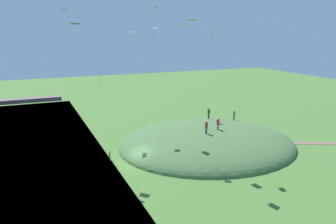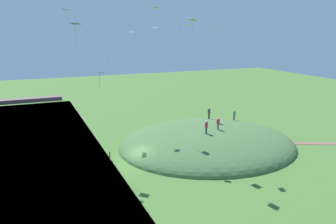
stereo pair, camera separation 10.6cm
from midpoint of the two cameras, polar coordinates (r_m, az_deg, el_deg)
ground_plane at (r=40.15m, az=-5.62°, el=-8.51°), size 160.00×160.00×0.00m
grass_hill at (r=46.09m, az=6.63°, el=-5.58°), size 24.02×21.64×4.95m
dirt_path at (r=50.92m, az=24.49°, el=-4.86°), size 12.42×6.38×0.04m
person_watching_kites at (r=44.45m, az=8.41°, el=-1.71°), size 0.43×0.43×1.60m
person_near_shore at (r=51.66m, az=11.09°, el=-0.30°), size 0.54×0.54×1.59m
person_on_hilltop at (r=42.62m, az=6.44°, el=-2.26°), size 0.53×0.53×1.71m
person_with_child at (r=51.43m, az=6.88°, el=0.04°), size 0.58×0.58×1.73m
kite_1 at (r=51.92m, az=1.83°, el=14.24°), size 0.54×0.76×1.52m
kite_2 at (r=35.47m, az=-11.38°, el=6.50°), size 1.16×1.16×1.63m
kite_3 at (r=35.25m, az=4.02°, el=15.29°), size 0.90×1.18×1.42m
kite_4 at (r=42.50m, az=-2.33°, el=13.79°), size 0.84×0.95×2.23m
kite_5 at (r=37.01m, az=-15.48°, el=14.06°), size 1.27×1.29×2.28m
kite_6 at (r=38.95m, az=3.10°, el=14.43°), size 0.86×1.13×1.84m
kite_7 at (r=38.15m, az=7.14°, el=13.57°), size 0.81×0.98×1.33m
kite_8 at (r=41.07m, az=-2.15°, el=17.00°), size 0.81×0.82×1.68m
kite_9 at (r=43.28m, az=-6.25°, el=13.18°), size 0.77×0.66×1.31m
kite_10 at (r=43.14m, az=-10.35°, el=9.81°), size 0.87×0.95×1.93m
kite_11 at (r=39.91m, az=-17.14°, el=16.20°), size 0.92×1.21×1.52m
mooring_post at (r=41.01m, az=-9.90°, el=-7.36°), size 0.14×0.14×1.09m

